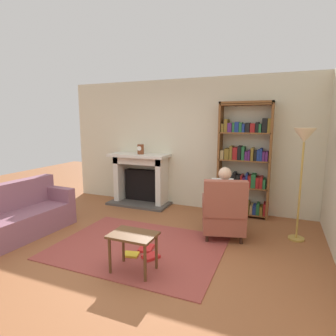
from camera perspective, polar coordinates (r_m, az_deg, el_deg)
name	(u,v)px	position (r m, az deg, el deg)	size (l,w,h in m)	color
ground	(128,256)	(4.02, -8.25, -17.57)	(14.00, 14.00, 0.00)	#955732
back_wall	(188,144)	(5.93, 4.10, 4.94)	(5.60, 0.10, 2.70)	beige
area_rug	(138,247)	(4.25, -6.11, -15.86)	(2.40, 1.80, 0.01)	#983F38
fireplace	(141,177)	(6.20, -5.56, -1.93)	(1.35, 0.64, 1.13)	#4C4742
mantel_clock	(141,149)	(5.99, -5.67, 3.86)	(0.14, 0.14, 0.21)	brown
bookshelf	(244,162)	(5.49, 15.43, 1.12)	(0.98, 0.32, 2.19)	brown
armchair_reading	(224,212)	(4.45, 11.43, -8.99)	(0.79, 0.77, 0.97)	#331E14
seated_reader	(224,198)	(4.51, 11.38, -6.15)	(0.46, 0.59, 1.14)	silver
sofa_floral	(18,216)	(5.12, -28.55, -8.77)	(0.81, 1.74, 0.85)	#8A596A
side_table	(133,240)	(3.48, -7.21, -14.54)	(0.56, 0.39, 0.49)	brown
scattered_books	(144,252)	(4.03, -4.91, -16.98)	(0.52, 0.48, 0.04)	red
floor_lamp	(304,146)	(4.57, 26.21, 4.14)	(0.32, 0.32, 1.74)	#B7933F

